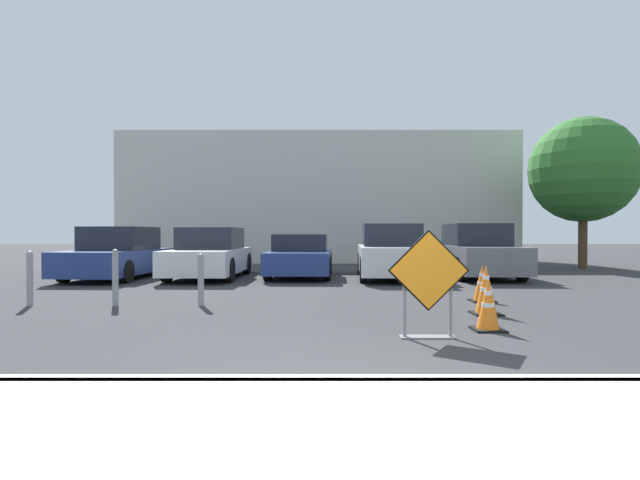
% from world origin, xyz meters
% --- Properties ---
extents(ground_plane, '(96.00, 96.00, 0.00)m').
position_xyz_m(ground_plane, '(0.00, 10.00, 0.00)').
color(ground_plane, '#333335').
extents(sidewalk_strip, '(30.17, 2.26, 0.14)m').
position_xyz_m(sidewalk_strip, '(0.00, -1.13, 0.07)').
color(sidewalk_strip, '#ADAAA3').
rests_on(sidewalk_strip, ground_plane).
extents(curb_lip, '(30.17, 0.20, 0.14)m').
position_xyz_m(curb_lip, '(0.00, 0.00, 0.07)').
color(curb_lip, '#ADAAA3').
rests_on(curb_lip, ground_plane).
extents(road_closed_sign, '(1.02, 0.20, 1.37)m').
position_xyz_m(road_closed_sign, '(1.09, 2.17, 0.73)').
color(road_closed_sign, black).
rests_on(road_closed_sign, ground_plane).
extents(traffic_cone_nearest, '(0.41, 0.41, 0.70)m').
position_xyz_m(traffic_cone_nearest, '(2.01, 2.70, 0.34)').
color(traffic_cone_nearest, black).
rests_on(traffic_cone_nearest, ground_plane).
extents(traffic_cone_second, '(0.46, 0.46, 0.82)m').
position_xyz_m(traffic_cone_second, '(2.44, 4.05, 0.40)').
color(traffic_cone_second, black).
rests_on(traffic_cone_second, ground_plane).
extents(traffic_cone_third, '(0.45, 0.45, 0.71)m').
position_xyz_m(traffic_cone_third, '(2.87, 5.58, 0.35)').
color(traffic_cone_third, black).
rests_on(traffic_cone_third, ground_plane).
extents(parked_car_nearest, '(2.13, 4.58, 1.52)m').
position_xyz_m(parked_car_nearest, '(-6.21, 10.64, 0.69)').
color(parked_car_nearest, navy).
rests_on(parked_car_nearest, ground_plane).
extents(parked_car_second, '(1.95, 4.62, 1.49)m').
position_xyz_m(parked_car_second, '(-3.54, 10.78, 0.69)').
color(parked_car_second, white).
rests_on(parked_car_second, ground_plane).
extents(parked_car_third, '(1.98, 4.38, 1.29)m').
position_xyz_m(parked_car_third, '(-0.86, 11.21, 0.61)').
color(parked_car_third, navy).
rests_on(parked_car_third, ground_plane).
extents(parked_car_fourth, '(2.08, 4.39, 1.60)m').
position_xyz_m(parked_car_fourth, '(1.81, 10.55, 0.73)').
color(parked_car_fourth, silver).
rests_on(parked_car_fourth, ground_plane).
extents(parked_car_fifth, '(1.98, 4.68, 1.61)m').
position_xyz_m(parked_car_fifth, '(4.48, 11.10, 0.74)').
color(parked_car_fifth, slate).
rests_on(parked_car_fifth, ground_plane).
extents(bollard_nearest, '(0.12, 0.12, 0.96)m').
position_xyz_m(bollard_nearest, '(-2.45, 5.00, 0.51)').
color(bollard_nearest, gray).
rests_on(bollard_nearest, ground_plane).
extents(bollard_second, '(0.12, 0.12, 1.04)m').
position_xyz_m(bollard_second, '(-4.01, 5.00, 0.55)').
color(bollard_second, gray).
rests_on(bollard_second, ground_plane).
extents(bollard_third, '(0.12, 0.12, 1.00)m').
position_xyz_m(bollard_third, '(-5.57, 5.00, 0.53)').
color(bollard_third, gray).
rests_on(bollard_third, ground_plane).
extents(building_facade_backdrop, '(17.82, 5.00, 5.83)m').
position_xyz_m(building_facade_backdrop, '(-0.35, 20.16, 2.91)').
color(building_facade_backdrop, beige).
rests_on(building_facade_backdrop, ground_plane).
extents(street_tree_behind_lot, '(3.89, 3.89, 5.63)m').
position_xyz_m(street_tree_behind_lot, '(9.53, 14.51, 3.68)').
color(street_tree_behind_lot, '#513823').
rests_on(street_tree_behind_lot, ground_plane).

